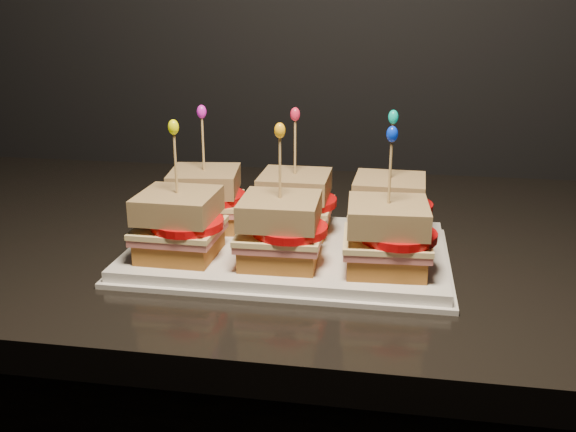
# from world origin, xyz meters

# --- Properties ---
(granite_slab) EXTENTS (2.63, 0.69, 0.04)m
(granite_slab) POSITION_xyz_m (-0.28, 1.66, 0.85)
(granite_slab) COLOR black
(granite_slab) RESTS_ON cabinet
(platter) EXTENTS (0.37, 0.23, 0.02)m
(platter) POSITION_xyz_m (-0.06, 1.56, 0.87)
(platter) COLOR white
(platter) RESTS_ON granite_slab
(platter_rim) EXTENTS (0.39, 0.24, 0.01)m
(platter_rim) POSITION_xyz_m (-0.06, 1.56, 0.87)
(platter_rim) COLOR white
(platter_rim) RESTS_ON granite_slab
(sandwich_0_bread_bot) EXTENTS (0.09, 0.09, 0.02)m
(sandwich_0_bread_bot) POSITION_xyz_m (-0.18, 1.61, 0.90)
(sandwich_0_bread_bot) COLOR brown
(sandwich_0_bread_bot) RESTS_ON platter
(sandwich_0_ham) EXTENTS (0.10, 0.10, 0.01)m
(sandwich_0_ham) POSITION_xyz_m (-0.18, 1.61, 0.91)
(sandwich_0_ham) COLOR #C85E5B
(sandwich_0_ham) RESTS_ON sandwich_0_bread_bot
(sandwich_0_cheese) EXTENTS (0.10, 0.10, 0.01)m
(sandwich_0_cheese) POSITION_xyz_m (-0.18, 1.61, 0.92)
(sandwich_0_cheese) COLOR #FCE198
(sandwich_0_cheese) RESTS_ON sandwich_0_ham
(sandwich_0_tomato) EXTENTS (0.08, 0.08, 0.01)m
(sandwich_0_tomato) POSITION_xyz_m (-0.17, 1.61, 0.93)
(sandwich_0_tomato) COLOR red
(sandwich_0_tomato) RESTS_ON sandwich_0_cheese
(sandwich_0_bread_top) EXTENTS (0.10, 0.10, 0.03)m
(sandwich_0_bread_top) POSITION_xyz_m (-0.18, 1.61, 0.94)
(sandwich_0_bread_top) COLOR #562A0C
(sandwich_0_bread_top) RESTS_ON sandwich_0_tomato
(sandwich_0_pick) EXTENTS (0.00, 0.00, 0.09)m
(sandwich_0_pick) POSITION_xyz_m (-0.18, 1.61, 0.99)
(sandwich_0_pick) COLOR tan
(sandwich_0_pick) RESTS_ON sandwich_0_bread_top
(sandwich_0_frill) EXTENTS (0.01, 0.01, 0.02)m
(sandwich_0_frill) POSITION_xyz_m (-0.18, 1.61, 1.03)
(sandwich_0_frill) COLOR #D319C2
(sandwich_0_frill) RESTS_ON sandwich_0_pick
(sandwich_1_bread_bot) EXTENTS (0.08, 0.08, 0.02)m
(sandwich_1_bread_bot) POSITION_xyz_m (-0.06, 1.61, 0.90)
(sandwich_1_bread_bot) COLOR brown
(sandwich_1_bread_bot) RESTS_ON platter
(sandwich_1_ham) EXTENTS (0.09, 0.09, 0.01)m
(sandwich_1_ham) POSITION_xyz_m (-0.06, 1.61, 0.91)
(sandwich_1_ham) COLOR #C85E5B
(sandwich_1_ham) RESTS_ON sandwich_1_bread_bot
(sandwich_1_cheese) EXTENTS (0.09, 0.09, 0.01)m
(sandwich_1_cheese) POSITION_xyz_m (-0.06, 1.61, 0.92)
(sandwich_1_cheese) COLOR #FCE198
(sandwich_1_cheese) RESTS_ON sandwich_1_ham
(sandwich_1_tomato) EXTENTS (0.08, 0.08, 0.01)m
(sandwich_1_tomato) POSITION_xyz_m (-0.05, 1.61, 0.93)
(sandwich_1_tomato) COLOR red
(sandwich_1_tomato) RESTS_ON sandwich_1_cheese
(sandwich_1_bread_top) EXTENTS (0.09, 0.09, 0.03)m
(sandwich_1_bread_top) POSITION_xyz_m (-0.06, 1.61, 0.94)
(sandwich_1_bread_top) COLOR #562A0C
(sandwich_1_bread_top) RESTS_ON sandwich_1_tomato
(sandwich_1_pick) EXTENTS (0.00, 0.00, 0.09)m
(sandwich_1_pick) POSITION_xyz_m (-0.06, 1.61, 0.99)
(sandwich_1_pick) COLOR tan
(sandwich_1_pick) RESTS_ON sandwich_1_bread_top
(sandwich_1_frill) EXTENTS (0.01, 0.01, 0.02)m
(sandwich_1_frill) POSITION_xyz_m (-0.06, 1.61, 1.03)
(sandwich_1_frill) COLOR red
(sandwich_1_frill) RESTS_ON sandwich_1_pick
(sandwich_2_bread_bot) EXTENTS (0.09, 0.09, 0.02)m
(sandwich_2_bread_bot) POSITION_xyz_m (0.06, 1.61, 0.90)
(sandwich_2_bread_bot) COLOR brown
(sandwich_2_bread_bot) RESTS_ON platter
(sandwich_2_ham) EXTENTS (0.10, 0.09, 0.01)m
(sandwich_2_ham) POSITION_xyz_m (0.06, 1.61, 0.91)
(sandwich_2_ham) COLOR #C85E5B
(sandwich_2_ham) RESTS_ON sandwich_2_bread_bot
(sandwich_2_cheese) EXTENTS (0.10, 0.09, 0.01)m
(sandwich_2_cheese) POSITION_xyz_m (0.06, 1.61, 0.92)
(sandwich_2_cheese) COLOR #FCE198
(sandwich_2_cheese) RESTS_ON sandwich_2_ham
(sandwich_2_tomato) EXTENTS (0.08, 0.08, 0.01)m
(sandwich_2_tomato) POSITION_xyz_m (0.07, 1.61, 0.93)
(sandwich_2_tomato) COLOR red
(sandwich_2_tomato) RESTS_ON sandwich_2_cheese
(sandwich_2_bread_top) EXTENTS (0.09, 0.09, 0.03)m
(sandwich_2_bread_top) POSITION_xyz_m (0.06, 1.61, 0.94)
(sandwich_2_bread_top) COLOR #562A0C
(sandwich_2_bread_top) RESTS_ON sandwich_2_tomato
(sandwich_2_pick) EXTENTS (0.00, 0.00, 0.09)m
(sandwich_2_pick) POSITION_xyz_m (0.06, 1.61, 0.99)
(sandwich_2_pick) COLOR tan
(sandwich_2_pick) RESTS_ON sandwich_2_bread_top
(sandwich_2_frill) EXTENTS (0.01, 0.01, 0.02)m
(sandwich_2_frill) POSITION_xyz_m (0.06, 1.61, 1.03)
(sandwich_2_frill) COLOR #04B7A3
(sandwich_2_frill) RESTS_ON sandwich_2_pick
(sandwich_3_bread_bot) EXTENTS (0.09, 0.09, 0.02)m
(sandwich_3_bread_bot) POSITION_xyz_m (-0.18, 1.51, 0.90)
(sandwich_3_bread_bot) COLOR brown
(sandwich_3_bread_bot) RESTS_ON platter
(sandwich_3_ham) EXTENTS (0.09, 0.09, 0.01)m
(sandwich_3_ham) POSITION_xyz_m (-0.18, 1.51, 0.91)
(sandwich_3_ham) COLOR #C85E5B
(sandwich_3_ham) RESTS_ON sandwich_3_bread_bot
(sandwich_3_cheese) EXTENTS (0.10, 0.09, 0.01)m
(sandwich_3_cheese) POSITION_xyz_m (-0.18, 1.51, 0.92)
(sandwich_3_cheese) COLOR #FCE198
(sandwich_3_cheese) RESTS_ON sandwich_3_ham
(sandwich_3_tomato) EXTENTS (0.08, 0.08, 0.01)m
(sandwich_3_tomato) POSITION_xyz_m (-0.17, 1.50, 0.93)
(sandwich_3_tomato) COLOR red
(sandwich_3_tomato) RESTS_ON sandwich_3_cheese
(sandwich_3_bread_top) EXTENTS (0.09, 0.09, 0.03)m
(sandwich_3_bread_top) POSITION_xyz_m (-0.18, 1.51, 0.94)
(sandwich_3_bread_top) COLOR #562A0C
(sandwich_3_bread_top) RESTS_ON sandwich_3_tomato
(sandwich_3_pick) EXTENTS (0.00, 0.00, 0.09)m
(sandwich_3_pick) POSITION_xyz_m (-0.18, 1.51, 0.99)
(sandwich_3_pick) COLOR tan
(sandwich_3_pick) RESTS_ON sandwich_3_bread_top
(sandwich_3_frill) EXTENTS (0.01, 0.01, 0.02)m
(sandwich_3_frill) POSITION_xyz_m (-0.18, 1.51, 1.03)
(sandwich_3_frill) COLOR #E7F202
(sandwich_3_frill) RESTS_ON sandwich_3_pick
(sandwich_4_bread_bot) EXTENTS (0.09, 0.09, 0.02)m
(sandwich_4_bread_bot) POSITION_xyz_m (-0.06, 1.51, 0.90)
(sandwich_4_bread_bot) COLOR brown
(sandwich_4_bread_bot) RESTS_ON platter
(sandwich_4_ham) EXTENTS (0.09, 0.09, 0.01)m
(sandwich_4_ham) POSITION_xyz_m (-0.06, 1.51, 0.91)
(sandwich_4_ham) COLOR #C85E5B
(sandwich_4_ham) RESTS_ON sandwich_4_bread_bot
(sandwich_4_cheese) EXTENTS (0.10, 0.09, 0.01)m
(sandwich_4_cheese) POSITION_xyz_m (-0.06, 1.51, 0.92)
(sandwich_4_cheese) COLOR #FCE198
(sandwich_4_cheese) RESTS_ON sandwich_4_ham
(sandwich_4_tomato) EXTENTS (0.08, 0.08, 0.01)m
(sandwich_4_tomato) POSITION_xyz_m (-0.05, 1.50, 0.93)
(sandwich_4_tomato) COLOR red
(sandwich_4_tomato) RESTS_ON sandwich_4_cheese
(sandwich_4_bread_top) EXTENTS (0.09, 0.09, 0.03)m
(sandwich_4_bread_top) POSITION_xyz_m (-0.06, 1.51, 0.94)
(sandwich_4_bread_top) COLOR #562A0C
(sandwich_4_bread_top) RESTS_ON sandwich_4_tomato
(sandwich_4_pick) EXTENTS (0.00, 0.00, 0.09)m
(sandwich_4_pick) POSITION_xyz_m (-0.06, 1.51, 0.99)
(sandwich_4_pick) COLOR tan
(sandwich_4_pick) RESTS_ON sandwich_4_bread_top
(sandwich_4_frill) EXTENTS (0.01, 0.01, 0.02)m
(sandwich_4_frill) POSITION_xyz_m (-0.06, 1.51, 1.03)
(sandwich_4_frill) COLOR #FDAD11
(sandwich_4_frill) RESTS_ON sandwich_4_pick
(sandwich_5_bread_bot) EXTENTS (0.09, 0.09, 0.02)m
(sandwich_5_bread_bot) POSITION_xyz_m (0.06, 1.51, 0.90)
(sandwich_5_bread_bot) COLOR brown
(sandwich_5_bread_bot) RESTS_ON platter
(sandwich_5_ham) EXTENTS (0.10, 0.09, 0.01)m
(sandwich_5_ham) POSITION_xyz_m (0.06, 1.51, 0.91)
(sandwich_5_ham) COLOR #C85E5B
(sandwich_5_ham) RESTS_ON sandwich_5_bread_bot
(sandwich_5_cheese) EXTENTS (0.10, 0.10, 0.01)m
(sandwich_5_cheese) POSITION_xyz_m (0.06, 1.51, 0.92)
(sandwich_5_cheese) COLOR #FCE198
(sandwich_5_cheese) RESTS_ON sandwich_5_ham
(sandwich_5_tomato) EXTENTS (0.08, 0.08, 0.01)m
(sandwich_5_tomato) POSITION_xyz_m (0.07, 1.50, 0.93)
(sandwich_5_tomato) COLOR red
(sandwich_5_tomato) RESTS_ON sandwich_5_cheese
(sandwich_5_bread_top) EXTENTS (0.09, 0.09, 0.03)m
(sandwich_5_bread_top) POSITION_xyz_m (0.06, 1.51, 0.94)
(sandwich_5_bread_top) COLOR #562A0C
(sandwich_5_bread_top) RESTS_ON sandwich_5_tomato
(sandwich_5_pick) EXTENTS (0.00, 0.00, 0.09)m
(sandwich_5_pick) POSITION_xyz_m (0.06, 1.51, 0.99)
(sandwich_5_pick) COLOR tan
(sandwich_5_pick) RESTS_ON sandwich_5_bread_top
(sandwich_5_frill) EXTENTS (0.01, 0.01, 0.02)m
(sandwich_5_frill) POSITION_xyz_m (0.06, 1.51, 1.03)
(sandwich_5_frill) COLOR #072DE1
(sandwich_5_frill) RESTS_ON sandwich_5_pick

